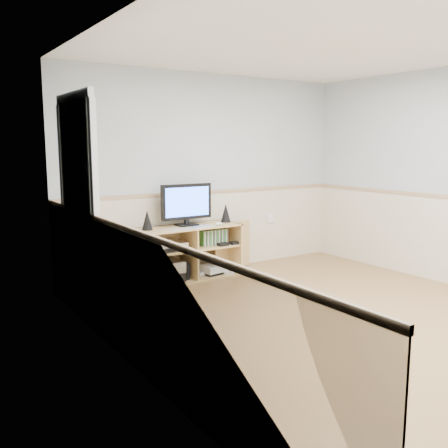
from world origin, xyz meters
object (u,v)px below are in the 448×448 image
(media_cabinet, at_px, (187,251))
(game_consoles, at_px, (212,270))
(keyboard, at_px, (202,226))
(monitor, at_px, (187,203))

(media_cabinet, bearing_deg, game_consoles, -11.91)
(keyboard, height_order, game_consoles, keyboard)
(keyboard, bearing_deg, monitor, 107.65)
(keyboard, xyz_separation_m, game_consoles, (0.23, 0.13, -0.59))
(media_cabinet, relative_size, monitor, 2.97)
(media_cabinet, height_order, game_consoles, media_cabinet)
(monitor, height_order, keyboard, monitor)
(monitor, distance_m, game_consoles, 0.92)
(game_consoles, bearing_deg, keyboard, -150.73)
(media_cabinet, xyz_separation_m, keyboard, (0.10, -0.20, 0.32))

